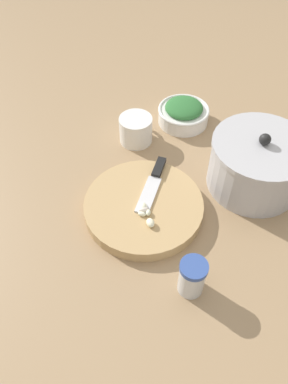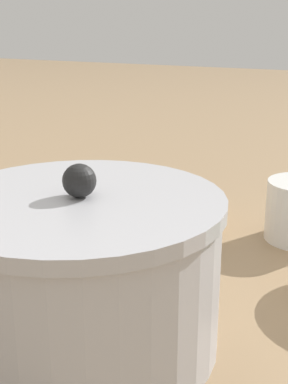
{
  "view_description": "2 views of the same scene",
  "coord_description": "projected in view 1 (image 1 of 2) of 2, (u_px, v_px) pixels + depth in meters",
  "views": [
    {
      "loc": [
        0.65,
        0.04,
        0.73
      ],
      "look_at": [
        0.07,
        -0.04,
        0.05
      ],
      "focal_mm": 35.0,
      "sensor_mm": 36.0,
      "label": 1
    },
    {
      "loc": [
        -0.28,
        0.58,
        0.28
      ],
      "look_at": [
        0.03,
        -0.02,
        0.06
      ],
      "focal_mm": 50.0,
      "sensor_mm": 36.0,
      "label": 2
    }
  ],
  "objects": [
    {
      "name": "herb_bowl",
      "position": [
        184.0,
        113.0,
        1.12
      ],
      "size": [
        0.15,
        0.15,
        0.07
      ],
      "color": "silver",
      "rests_on": "ground_plane"
    },
    {
      "name": "cutting_board",
      "position": [
        144.0,
        207.0,
        0.91
      ],
      "size": [
        0.29,
        0.29,
        0.03
      ],
      "color": "tan",
      "rests_on": "ground_plane"
    },
    {
      "name": "stock_pot",
      "position": [
        257.0,
        164.0,
        0.93
      ],
      "size": [
        0.24,
        0.24,
        0.16
      ],
      "color": "#B2B2B7",
      "rests_on": "ground_plane"
    },
    {
      "name": "ground_plane",
      "position": [
        161.0,
        186.0,
        0.98
      ],
      "size": [
        5.0,
        5.0,
        0.0
      ],
      "primitive_type": "plane",
      "color": "#997A56"
    },
    {
      "name": "spice_jar",
      "position": [
        192.0,
        277.0,
        0.75
      ],
      "size": [
        0.06,
        0.06,
        0.09
      ],
      "color": "silver",
      "rests_on": "ground_plane"
    },
    {
      "name": "garlic_cloves",
      "position": [
        146.0,
        213.0,
        0.87
      ],
      "size": [
        0.07,
        0.05,
        0.02
      ],
      "color": "silver",
      "rests_on": "cutting_board"
    },
    {
      "name": "chef_knife",
      "position": [
        154.0,
        181.0,
        0.94
      ],
      "size": [
        0.19,
        0.06,
        0.01
      ],
      "rotation": [
        0.0,
        0.0,
        4.55
      ],
      "color": "black",
      "rests_on": "cutting_board"
    },
    {
      "name": "coffee_mug",
      "position": [
        136.0,
        129.0,
        1.06
      ],
      "size": [
        0.12,
        0.09,
        0.08
      ],
      "color": "silver",
      "rests_on": "ground_plane"
    }
  ]
}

